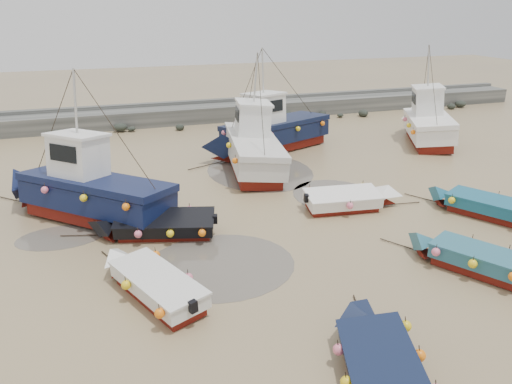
% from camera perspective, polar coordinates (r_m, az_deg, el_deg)
% --- Properties ---
extents(ground, '(120.00, 120.00, 0.00)m').
position_cam_1_polar(ground, '(19.42, 4.70, -5.77)').
color(ground, '#927D55').
rests_on(ground, ground).
extents(seawall, '(60.00, 4.92, 1.50)m').
position_cam_1_polar(seawall, '(39.38, -7.96, 8.78)').
color(seawall, slate).
rests_on(seawall, ground).
extents(puddle_a, '(5.34, 5.34, 0.01)m').
position_cam_1_polar(puddle_a, '(17.83, -4.13, -8.30)').
color(puddle_a, '#595248').
rests_on(puddle_a, ground).
extents(puddle_b, '(4.01, 4.01, 0.01)m').
position_cam_1_polar(puddle_b, '(24.25, 9.09, -0.42)').
color(puddle_b, '#595248').
rests_on(puddle_b, ground).
extents(puddle_c, '(3.42, 3.42, 0.01)m').
position_cam_1_polar(puddle_c, '(21.22, -21.38, -4.83)').
color(puddle_c, '#595248').
rests_on(puddle_c, ground).
extents(puddle_d, '(5.69, 5.69, 0.01)m').
position_cam_1_polar(puddle_d, '(27.51, 0.42, 2.42)').
color(puddle_d, '#595248').
rests_on(puddle_d, ground).
extents(dinghy_0, '(2.99, 5.85, 1.43)m').
position_cam_1_polar(dinghy_0, '(16.20, -11.75, -9.74)').
color(dinghy_0, maroon).
rests_on(dinghy_0, ground).
extents(dinghy_1, '(3.05, 5.90, 1.43)m').
position_cam_1_polar(dinghy_1, '(13.09, 14.39, -18.24)').
color(dinghy_1, maroon).
rests_on(dinghy_1, ground).
extents(dinghy_2, '(3.31, 5.03, 1.43)m').
position_cam_1_polar(dinghy_2, '(18.81, 23.28, -6.55)').
color(dinghy_2, maroon).
rests_on(dinghy_2, ground).
extents(dinghy_4, '(6.07, 2.84, 1.43)m').
position_cam_1_polar(dinghy_4, '(20.11, -11.35, -3.45)').
color(dinghy_4, maroon).
rests_on(dinghy_4, ground).
extents(dinghy_5, '(5.58, 2.18, 1.43)m').
position_cam_1_polar(dinghy_5, '(22.61, 10.68, -0.60)').
color(dinghy_5, maroon).
rests_on(dinghy_5, ground).
extents(dinghy_6, '(3.47, 5.38, 1.43)m').
position_cam_1_polar(dinghy_6, '(23.77, 24.43, -1.12)').
color(dinghy_6, maroon).
rests_on(dinghy_6, ground).
extents(cabin_boat_0, '(7.85, 7.69, 6.22)m').
position_cam_1_polar(cabin_boat_0, '(22.22, -19.13, 0.38)').
color(cabin_boat_0, maroon).
rests_on(cabin_boat_0, ground).
extents(cabin_boat_1, '(4.01, 10.54, 6.22)m').
position_cam_1_polar(cabin_boat_1, '(27.77, -0.67, 5.45)').
color(cabin_boat_1, maroon).
rests_on(cabin_boat_1, ground).
extents(cabin_boat_2, '(9.99, 5.51, 6.22)m').
position_cam_1_polar(cabin_boat_2, '(30.99, 1.54, 7.07)').
color(cabin_boat_2, maroon).
rests_on(cabin_boat_2, ground).
extents(cabin_boat_3, '(5.36, 8.52, 6.22)m').
position_cam_1_polar(cabin_boat_3, '(35.16, 19.18, 7.67)').
color(cabin_boat_3, maroon).
rests_on(cabin_boat_3, ground).
extents(person, '(0.74, 0.63, 1.73)m').
position_cam_1_polar(person, '(22.76, -15.85, -2.43)').
color(person, '#191938').
rests_on(person, ground).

